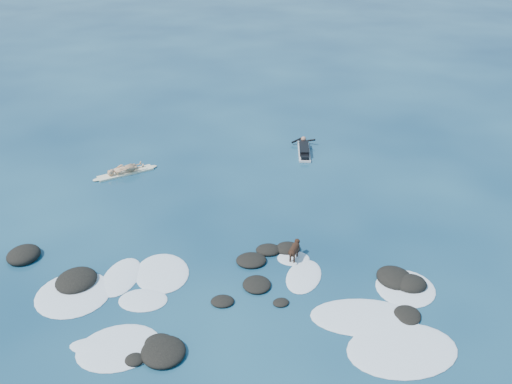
{
  "coord_description": "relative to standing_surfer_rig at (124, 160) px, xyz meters",
  "views": [
    {
      "loc": [
        1.64,
        -15.1,
        10.99
      ],
      "look_at": [
        1.26,
        4.0,
        0.9
      ],
      "focal_mm": 40.0,
      "sensor_mm": 36.0,
      "label": 1
    }
  ],
  "objects": [
    {
      "name": "reef_rocks",
      "position": [
        4.67,
        -8.05,
        -0.57
      ],
      "size": [
        13.93,
        6.25,
        0.47
      ],
      "color": "black",
      "rests_on": "ground"
    },
    {
      "name": "ground",
      "position": [
        4.54,
        -7.29,
        -0.66
      ],
      "size": [
        160.0,
        160.0,
        0.0
      ],
      "primitive_type": "plane",
      "color": "#0A2642",
      "rests_on": "ground"
    },
    {
      "name": "dog",
      "position": [
        7.15,
        -6.45,
        -0.23
      ],
      "size": [
        0.47,
        0.99,
        0.65
      ],
      "rotation": [
        0.0,
        0.0,
        1.25
      ],
      "color": "black",
      "rests_on": "ground"
    },
    {
      "name": "standing_surfer_rig",
      "position": [
        0.0,
        0.0,
        0.0
      ],
      "size": [
        2.63,
        1.79,
        1.67
      ],
      "rotation": [
        0.0,
        0.0,
        0.56
      ],
      "color": "#F0E6C0",
      "rests_on": "ground"
    },
    {
      "name": "breaking_foam",
      "position": [
        5.47,
        -9.02,
        -0.65
      ],
      "size": [
        12.53,
        6.11,
        0.12
      ],
      "color": "white",
      "rests_on": "ground"
    },
    {
      "name": "paddling_surfer_rig",
      "position": [
        7.97,
        2.52,
        -0.5
      ],
      "size": [
        1.19,
        2.64,
        0.46
      ],
      "rotation": [
        0.0,
        0.0,
        1.56
      ],
      "color": "silver",
      "rests_on": "ground"
    }
  ]
}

